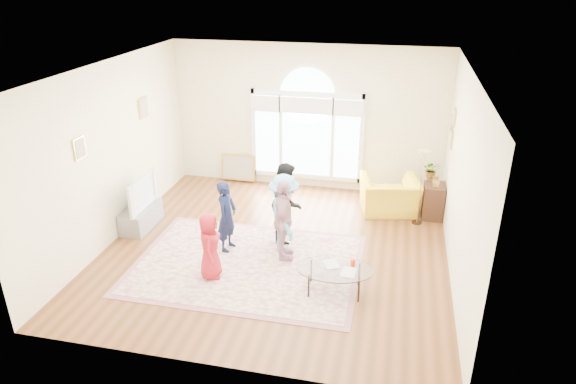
% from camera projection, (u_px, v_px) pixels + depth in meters
% --- Properties ---
extents(ground, '(6.00, 6.00, 0.00)m').
position_uv_depth(ground, '(275.00, 249.00, 9.21)').
color(ground, '#543116').
rests_on(ground, ground).
extents(room_shell, '(6.00, 6.00, 6.00)m').
position_uv_depth(room_shell, '(306.00, 122.00, 11.09)').
color(room_shell, '#F1E8BE').
rests_on(room_shell, ground).
extents(area_rug, '(3.60, 2.60, 0.02)m').
position_uv_depth(area_rug, '(247.00, 264.00, 8.73)').
color(area_rug, beige).
rests_on(area_rug, ground).
extents(rug_border, '(3.80, 2.80, 0.01)m').
position_uv_depth(rug_border, '(247.00, 264.00, 8.74)').
color(rug_border, '#9B6266').
rests_on(rug_border, ground).
extents(tv_console, '(0.45, 1.00, 0.42)m').
position_uv_depth(tv_console, '(141.00, 217.00, 9.93)').
color(tv_console, gray).
rests_on(tv_console, ground).
extents(television, '(0.17, 1.07, 0.62)m').
position_uv_depth(television, '(138.00, 192.00, 9.72)').
color(television, black).
rests_on(television, tv_console).
extents(coffee_table, '(1.25, 0.86, 0.54)m').
position_uv_depth(coffee_table, '(335.00, 270.00, 7.86)').
color(coffee_table, silver).
rests_on(coffee_table, ground).
extents(armchair, '(1.30, 1.19, 0.73)m').
position_uv_depth(armchair, '(389.00, 196.00, 10.46)').
color(armchair, yellow).
rests_on(armchair, ground).
extents(side_cabinet, '(0.40, 0.50, 0.70)m').
position_uv_depth(side_cabinet, '(433.00, 201.00, 10.26)').
color(side_cabinet, black).
rests_on(side_cabinet, ground).
extents(floor_lamp, '(0.30, 0.30, 1.51)m').
position_uv_depth(floor_lamp, '(423.00, 162.00, 9.63)').
color(floor_lamp, black).
rests_on(floor_lamp, ground).
extents(plant_pedestal, '(0.20, 0.20, 0.70)m').
position_uv_depth(plant_pedestal, '(429.00, 194.00, 10.58)').
color(plant_pedestal, white).
rests_on(plant_pedestal, ground).
extents(potted_plant, '(0.36, 0.32, 0.37)m').
position_uv_depth(potted_plant, '(432.00, 170.00, 10.36)').
color(potted_plant, '#33722D').
rests_on(potted_plant, plant_pedestal).
extents(leaning_picture, '(0.80, 0.14, 0.62)m').
position_uv_depth(leaning_picture, '(239.00, 181.00, 12.11)').
color(leaning_picture, tan).
rests_on(leaning_picture, ground).
extents(child_red, '(0.47, 0.61, 1.11)m').
position_uv_depth(child_red, '(210.00, 246.00, 8.18)').
color(child_red, '#A71928').
rests_on(child_red, area_rug).
extents(child_navy, '(0.37, 0.51, 1.29)m').
position_uv_depth(child_navy, '(227.00, 216.00, 8.94)').
color(child_navy, '#101733').
rests_on(child_navy, area_rug).
extents(child_black, '(0.64, 0.78, 1.47)m').
position_uv_depth(child_black, '(287.00, 202.00, 9.28)').
color(child_black, black).
rests_on(child_black, area_rug).
extents(child_pink, '(0.48, 0.89, 1.43)m').
position_uv_depth(child_pink, '(284.00, 221.00, 8.63)').
color(child_pink, '#C78DA1').
rests_on(child_pink, area_rug).
extents(child_blue, '(0.88, 1.08, 1.46)m').
position_uv_depth(child_blue, '(284.00, 215.00, 8.81)').
color(child_blue, '#63A6D2').
rests_on(child_blue, area_rug).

